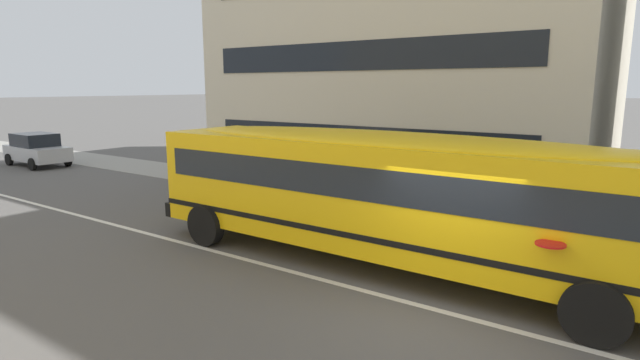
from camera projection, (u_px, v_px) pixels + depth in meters
ground_plane at (440, 311)px, 9.00m from camera, size 400.00×400.00×0.00m
sidewalk_far at (532, 223)px, 14.75m from camera, size 120.00×3.00×0.01m
lane_centreline at (440, 311)px, 9.00m from camera, size 110.00×0.16×0.01m
school_bus at (396, 189)px, 10.87m from camera, size 13.44×3.17×3.00m
parked_car_silver_by_lamppost at (37, 149)px, 25.42m from camera, size 3.96×1.99×1.64m
apartment_block_far_left at (421, 29)px, 23.68m from camera, size 16.46×12.26×13.30m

